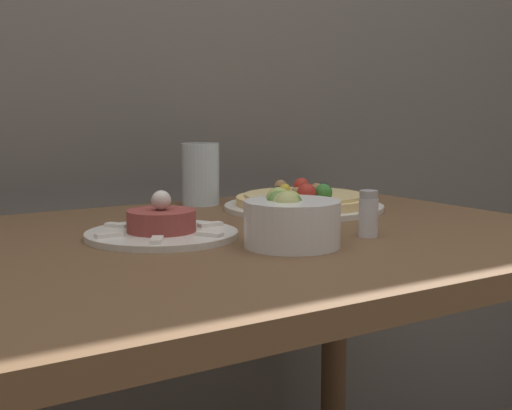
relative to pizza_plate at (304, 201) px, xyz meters
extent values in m
cube|color=brown|center=(-0.24, -0.16, -0.03)|extent=(1.07, 0.80, 0.03)
cylinder|color=brown|center=(0.23, 0.18, -0.43)|extent=(0.06, 0.06, 0.76)
cylinder|color=silver|center=(0.00, 0.00, -0.01)|extent=(0.31, 0.31, 0.01)
cylinder|color=#E5C17F|center=(0.00, 0.00, 0.00)|extent=(0.26, 0.26, 0.02)
cylinder|color=#E0C684|center=(0.00, 0.00, 0.01)|extent=(0.23, 0.23, 0.01)
sphere|color=#997047|center=(0.00, 0.08, 0.02)|extent=(0.03, 0.03, 0.03)
sphere|color=#997047|center=(-0.03, -0.01, 0.02)|extent=(0.02, 0.02, 0.02)
sphere|color=#B22D23|center=(0.03, 0.05, 0.02)|extent=(0.03, 0.03, 0.03)
sphere|color=#997047|center=(0.01, -0.02, 0.02)|extent=(0.03, 0.03, 0.03)
sphere|color=#387F33|center=(-0.01, -0.07, 0.02)|extent=(0.03, 0.03, 0.03)
sphere|color=black|center=(-0.05, 0.01, 0.02)|extent=(0.02, 0.02, 0.02)
sphere|color=black|center=(0.03, -0.01, 0.02)|extent=(0.03, 0.03, 0.03)
sphere|color=#B22D23|center=(-0.04, -0.06, 0.03)|extent=(0.04, 0.04, 0.04)
sphere|color=black|center=(0.00, -0.06, 0.02)|extent=(0.03, 0.03, 0.03)
sphere|color=gold|center=(-0.02, 0.04, 0.02)|extent=(0.02, 0.02, 0.02)
cylinder|color=silver|center=(-0.36, -0.12, -0.01)|extent=(0.23, 0.23, 0.01)
cylinder|color=#933D38|center=(-0.36, -0.12, 0.01)|extent=(0.11, 0.11, 0.03)
sphere|color=silver|center=(-0.36, -0.12, 0.04)|extent=(0.03, 0.03, 0.03)
cube|color=white|center=(-0.27, -0.12, 0.00)|extent=(0.04, 0.02, 0.01)
cube|color=white|center=(-0.32, -0.04, 0.00)|extent=(0.03, 0.04, 0.01)
cube|color=white|center=(-0.40, -0.04, 0.00)|extent=(0.03, 0.04, 0.01)
cube|color=white|center=(-0.44, -0.12, 0.00)|extent=(0.04, 0.02, 0.01)
cube|color=white|center=(-0.40, -0.19, 0.00)|extent=(0.03, 0.04, 0.01)
cube|color=white|center=(-0.32, -0.19, 0.00)|extent=(0.03, 0.04, 0.01)
cylinder|color=white|center=(-0.23, -0.28, 0.02)|extent=(0.14, 0.14, 0.07)
sphere|color=#B7BC70|center=(-0.24, -0.28, 0.05)|extent=(0.04, 0.04, 0.04)
sphere|color=#668E42|center=(-0.24, -0.26, 0.05)|extent=(0.04, 0.04, 0.04)
sphere|color=#A3B25B|center=(-0.23, -0.27, 0.05)|extent=(0.04, 0.04, 0.04)
sphere|color=#B7BC70|center=(-0.24, -0.28, 0.05)|extent=(0.04, 0.04, 0.04)
sphere|color=#668E42|center=(-0.23, -0.28, 0.05)|extent=(0.03, 0.03, 0.03)
sphere|color=#A3B25B|center=(-0.23, -0.24, 0.05)|extent=(0.04, 0.04, 0.04)
cylinder|color=silver|center=(-0.13, 0.17, 0.05)|extent=(0.08, 0.08, 0.12)
cylinder|color=silver|center=(-0.09, -0.28, 0.01)|extent=(0.03, 0.03, 0.06)
cylinder|color=#B2B2B7|center=(-0.09, -0.28, 0.05)|extent=(0.03, 0.03, 0.01)
camera|label=1|loc=(-0.82, -1.09, 0.19)|focal=50.00mm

